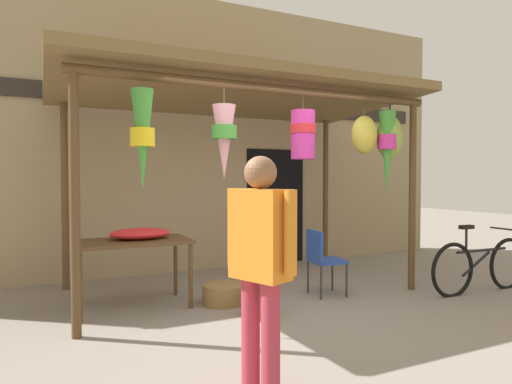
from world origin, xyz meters
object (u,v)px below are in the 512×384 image
object	(u,v)px
vendor_in_orange	(260,256)
flower_heap_on_table	(142,233)
parked_bicycle	(481,266)
wicker_basket_spare	(224,294)
folding_chair	(322,256)
wicker_basket_by_table	(261,306)
display_table	(133,247)

from	to	relation	value
vendor_in_orange	flower_heap_on_table	bearing A→B (deg)	96.19
parked_bicycle	vendor_in_orange	size ratio (longest dim) A/B	1.06
vendor_in_orange	wicker_basket_spare	bearing A→B (deg)	74.62
wicker_basket_spare	folding_chair	bearing A→B (deg)	-9.40
parked_bicycle	vendor_in_orange	distance (m)	4.11
flower_heap_on_table	wicker_basket_spare	xyz separation A→B (m)	(0.89, -0.37, -0.73)
wicker_basket_by_table	vendor_in_orange	xyz separation A→B (m)	(-0.79, -1.60, 0.87)
wicker_basket_by_table	wicker_basket_spare	world-z (taller)	wicker_basket_spare
display_table	flower_heap_on_table	bearing A→B (deg)	25.40
folding_chair	wicker_basket_by_table	bearing A→B (deg)	-158.82
parked_bicycle	display_table	bearing A→B (deg)	163.25
display_table	wicker_basket_spare	bearing A→B (deg)	-17.17
folding_chair	vendor_in_orange	distance (m)	2.79
display_table	wicker_basket_spare	world-z (taller)	display_table
flower_heap_on_table	folding_chair	xyz separation A→B (m)	(2.15, -0.57, -0.35)
wicker_basket_by_table	wicker_basket_spare	size ratio (longest dim) A/B	0.79
wicker_basket_spare	wicker_basket_by_table	bearing A→B (deg)	-73.62
display_table	wicker_basket_spare	size ratio (longest dim) A/B	2.55
display_table	folding_chair	distance (m)	2.33
display_table	folding_chair	bearing A→B (deg)	-12.91
wicker_basket_by_table	flower_heap_on_table	bearing A→B (deg)	137.39
wicker_basket_spare	parked_bicycle	bearing A→B (deg)	-16.62
folding_chair	parked_bicycle	xyz separation A→B (m)	(1.99, -0.76, -0.16)
vendor_in_orange	parked_bicycle	bearing A→B (deg)	17.98
vendor_in_orange	folding_chair	bearing A→B (deg)	47.15
flower_heap_on_table	folding_chair	size ratio (longest dim) A/B	0.84
wicker_basket_by_table	vendor_in_orange	size ratio (longest dim) A/B	0.24
display_table	wicker_basket_by_table	bearing A→B (deg)	-38.16
folding_chair	wicker_basket_spare	xyz separation A→B (m)	(-1.26, 0.21, -0.39)
display_table	wicker_basket_by_table	xyz separation A→B (m)	(1.19, -0.93, -0.60)
wicker_basket_spare	vendor_in_orange	distance (m)	2.46
display_table	parked_bicycle	xyz separation A→B (m)	(4.26, -1.28, -0.35)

